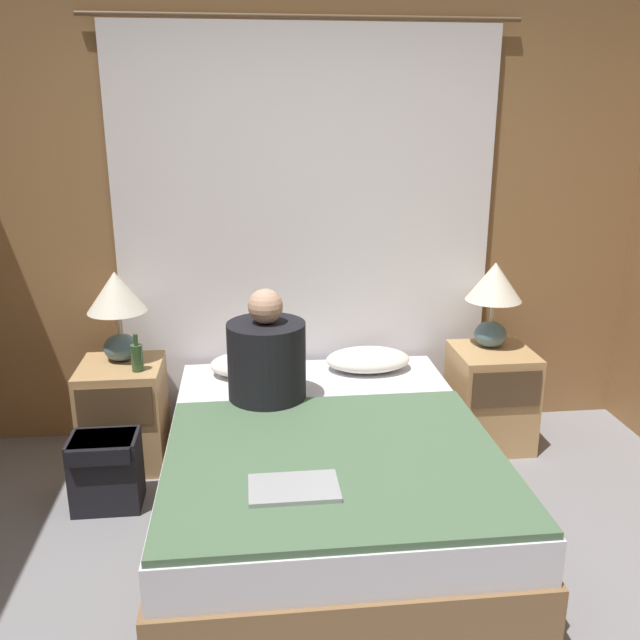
{
  "coord_description": "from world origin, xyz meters",
  "views": [
    {
      "loc": [
        -0.34,
        -1.96,
        1.88
      ],
      "look_at": [
        0.0,
        1.15,
        0.91
      ],
      "focal_mm": 38.0,
      "sensor_mm": 36.0,
      "label": 1
    }
  ],
  "objects_px": {
    "pillow_left": "(253,364)",
    "laptop_on_bed": "(294,488)",
    "nightstand_right": "(490,397)",
    "backpack_on_floor": "(106,467)",
    "pillow_right": "(368,359)",
    "lamp_right": "(494,291)",
    "lamp_left": "(117,302)",
    "beer_bottle_on_left_stand": "(137,357)",
    "bed": "(327,476)",
    "nightstand_left": "(124,414)",
    "person_left_in_bed": "(267,359)"
  },
  "relations": [
    {
      "from": "lamp_right",
      "to": "laptop_on_bed",
      "type": "bearing_deg",
      "value": -133.54
    },
    {
      "from": "nightstand_left",
      "to": "nightstand_right",
      "type": "relative_size",
      "value": 1.0
    },
    {
      "from": "nightstand_left",
      "to": "nightstand_right",
      "type": "xyz_separation_m",
      "value": [
        2.08,
        0.0,
        0.0
      ]
    },
    {
      "from": "bed",
      "to": "lamp_left",
      "type": "relative_size",
      "value": 3.84
    },
    {
      "from": "lamp_left",
      "to": "beer_bottle_on_left_stand",
      "type": "relative_size",
      "value": 2.46
    },
    {
      "from": "lamp_right",
      "to": "beer_bottle_on_left_stand",
      "type": "height_order",
      "value": "lamp_right"
    },
    {
      "from": "pillow_left",
      "to": "laptop_on_bed",
      "type": "distance_m",
      "value": 1.31
    },
    {
      "from": "nightstand_right",
      "to": "lamp_right",
      "type": "xyz_separation_m",
      "value": [
        0.0,
        0.08,
        0.62
      ]
    },
    {
      "from": "pillow_right",
      "to": "backpack_on_floor",
      "type": "distance_m",
      "value": 1.52
    },
    {
      "from": "lamp_right",
      "to": "pillow_right",
      "type": "xyz_separation_m",
      "value": [
        -0.72,
        -0.0,
        -0.38
      ]
    },
    {
      "from": "lamp_right",
      "to": "bed",
      "type": "bearing_deg",
      "value": -144.22
    },
    {
      "from": "nightstand_right",
      "to": "nightstand_left",
      "type": "bearing_deg",
      "value": 180.0
    },
    {
      "from": "person_left_in_bed",
      "to": "backpack_on_floor",
      "type": "distance_m",
      "value": 0.95
    },
    {
      "from": "beer_bottle_on_left_stand",
      "to": "backpack_on_floor",
      "type": "distance_m",
      "value": 0.58
    },
    {
      "from": "lamp_right",
      "to": "laptop_on_bed",
      "type": "distance_m",
      "value": 1.84
    },
    {
      "from": "lamp_left",
      "to": "lamp_right",
      "type": "bearing_deg",
      "value": 0.0
    },
    {
      "from": "lamp_left",
      "to": "pillow_left",
      "type": "height_order",
      "value": "lamp_left"
    },
    {
      "from": "person_left_in_bed",
      "to": "backpack_on_floor",
      "type": "xyz_separation_m",
      "value": [
        -0.8,
        -0.14,
        -0.48
      ]
    },
    {
      "from": "nightstand_right",
      "to": "beer_bottle_on_left_stand",
      "type": "height_order",
      "value": "beer_bottle_on_left_stand"
    },
    {
      "from": "pillow_left",
      "to": "laptop_on_bed",
      "type": "xyz_separation_m",
      "value": [
        0.13,
        -1.3,
        -0.02
      ]
    },
    {
      "from": "nightstand_right",
      "to": "beer_bottle_on_left_stand",
      "type": "distance_m",
      "value": 2.01
    },
    {
      "from": "lamp_left",
      "to": "person_left_in_bed",
      "type": "bearing_deg",
      "value": -26.47
    },
    {
      "from": "nightstand_left",
      "to": "backpack_on_floor",
      "type": "relative_size",
      "value": 1.53
    },
    {
      "from": "backpack_on_floor",
      "to": "pillow_left",
      "type": "bearing_deg",
      "value": 35.53
    },
    {
      "from": "nightstand_right",
      "to": "lamp_right",
      "type": "bearing_deg",
      "value": 90.0
    },
    {
      "from": "nightstand_left",
      "to": "backpack_on_floor",
      "type": "height_order",
      "value": "nightstand_left"
    },
    {
      "from": "lamp_right",
      "to": "person_left_in_bed",
      "type": "distance_m",
      "value": 1.38
    },
    {
      "from": "bed",
      "to": "nightstand_left",
      "type": "relative_size",
      "value": 3.3
    },
    {
      "from": "pillow_right",
      "to": "backpack_on_floor",
      "type": "bearing_deg",
      "value": -159.28
    },
    {
      "from": "bed",
      "to": "nightstand_left",
      "type": "height_order",
      "value": "nightstand_left"
    },
    {
      "from": "beer_bottle_on_left_stand",
      "to": "backpack_on_floor",
      "type": "relative_size",
      "value": 0.54
    },
    {
      "from": "lamp_right",
      "to": "person_left_in_bed",
      "type": "xyz_separation_m",
      "value": [
        -1.3,
        -0.39,
        -0.21
      ]
    },
    {
      "from": "nightstand_right",
      "to": "lamp_left",
      "type": "bearing_deg",
      "value": 177.9
    },
    {
      "from": "pillow_left",
      "to": "lamp_left",
      "type": "bearing_deg",
      "value": 179.96
    },
    {
      "from": "pillow_left",
      "to": "beer_bottle_on_left_stand",
      "type": "height_order",
      "value": "beer_bottle_on_left_stand"
    },
    {
      "from": "pillow_right",
      "to": "laptop_on_bed",
      "type": "height_order",
      "value": "pillow_right"
    },
    {
      "from": "bed",
      "to": "nightstand_right",
      "type": "relative_size",
      "value": 3.3
    },
    {
      "from": "nightstand_right",
      "to": "person_left_in_bed",
      "type": "bearing_deg",
      "value": -166.49
    },
    {
      "from": "lamp_left",
      "to": "nightstand_left",
      "type": "bearing_deg",
      "value": -90.0
    },
    {
      "from": "pillow_left",
      "to": "pillow_right",
      "type": "bearing_deg",
      "value": 0.0
    },
    {
      "from": "nightstand_right",
      "to": "lamp_right",
      "type": "height_order",
      "value": "lamp_right"
    },
    {
      "from": "backpack_on_floor",
      "to": "bed",
      "type": "bearing_deg",
      "value": -11.9
    },
    {
      "from": "pillow_left",
      "to": "person_left_in_bed",
      "type": "xyz_separation_m",
      "value": [
        0.07,
        -0.39,
        0.17
      ]
    },
    {
      "from": "nightstand_right",
      "to": "beer_bottle_on_left_stand",
      "type": "bearing_deg",
      "value": -177.19
    },
    {
      "from": "laptop_on_bed",
      "to": "backpack_on_floor",
      "type": "distance_m",
      "value": 1.2
    },
    {
      "from": "lamp_left",
      "to": "person_left_in_bed",
      "type": "relative_size",
      "value": 0.84
    },
    {
      "from": "lamp_left",
      "to": "lamp_right",
      "type": "distance_m",
      "value": 2.08
    },
    {
      "from": "pillow_left",
      "to": "laptop_on_bed",
      "type": "bearing_deg",
      "value": -84.08
    },
    {
      "from": "nightstand_left",
      "to": "laptop_on_bed",
      "type": "distance_m",
      "value": 1.5
    },
    {
      "from": "nightstand_right",
      "to": "backpack_on_floor",
      "type": "distance_m",
      "value": 2.16
    }
  ]
}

